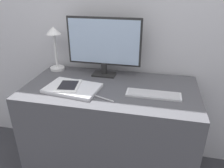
{
  "coord_description": "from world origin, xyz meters",
  "views": [
    {
      "loc": [
        0.29,
        -1.06,
        1.4
      ],
      "look_at": [
        0.03,
        0.15,
        0.82
      ],
      "focal_mm": 35.0,
      "sensor_mm": 36.0,
      "label": 1
    }
  ],
  "objects_px": {
    "monitor": "(104,44)",
    "keyboard": "(153,94)",
    "laptop": "(73,88)",
    "ereader": "(68,86)",
    "desk_lamp": "(55,42)",
    "pen": "(104,98)"
  },
  "relations": [
    {
      "from": "ereader",
      "to": "pen",
      "type": "height_order",
      "value": "ereader"
    },
    {
      "from": "pen",
      "to": "laptop",
      "type": "bearing_deg",
      "value": 161.0
    },
    {
      "from": "monitor",
      "to": "keyboard",
      "type": "bearing_deg",
      "value": -34.01
    },
    {
      "from": "laptop",
      "to": "desk_lamp",
      "type": "distance_m",
      "value": 0.46
    },
    {
      "from": "monitor",
      "to": "keyboard",
      "type": "xyz_separation_m",
      "value": [
        0.38,
        -0.26,
        -0.23
      ]
    },
    {
      "from": "keyboard",
      "to": "ereader",
      "type": "distance_m",
      "value": 0.55
    },
    {
      "from": "monitor",
      "to": "desk_lamp",
      "type": "bearing_deg",
      "value": 175.89
    },
    {
      "from": "keyboard",
      "to": "pen",
      "type": "bearing_deg",
      "value": -158.65
    },
    {
      "from": "ereader",
      "to": "pen",
      "type": "distance_m",
      "value": 0.27
    },
    {
      "from": "monitor",
      "to": "keyboard",
      "type": "height_order",
      "value": "monitor"
    },
    {
      "from": "monitor",
      "to": "ereader",
      "type": "xyz_separation_m",
      "value": [
        -0.17,
        -0.29,
        -0.21
      ]
    },
    {
      "from": "monitor",
      "to": "pen",
      "type": "bearing_deg",
      "value": -76.35
    },
    {
      "from": "laptop",
      "to": "ereader",
      "type": "xyz_separation_m",
      "value": [
        -0.03,
        -0.0,
        0.02
      ]
    },
    {
      "from": "laptop",
      "to": "pen",
      "type": "xyz_separation_m",
      "value": [
        0.23,
        -0.08,
        -0.01
      ]
    },
    {
      "from": "laptop",
      "to": "ereader",
      "type": "bearing_deg",
      "value": -178.53
    },
    {
      "from": "laptop",
      "to": "desk_lamp",
      "type": "relative_size",
      "value": 1.08
    },
    {
      "from": "keyboard",
      "to": "laptop",
      "type": "bearing_deg",
      "value": -176.18
    },
    {
      "from": "laptop",
      "to": "desk_lamp",
      "type": "xyz_separation_m",
      "value": [
        -0.26,
        0.32,
        0.21
      ]
    },
    {
      "from": "monitor",
      "to": "ereader",
      "type": "distance_m",
      "value": 0.4
    },
    {
      "from": "keyboard",
      "to": "pen",
      "type": "xyz_separation_m",
      "value": [
        -0.29,
        -0.11,
        -0.0
      ]
    },
    {
      "from": "laptop",
      "to": "ereader",
      "type": "distance_m",
      "value": 0.03
    },
    {
      "from": "ereader",
      "to": "pen",
      "type": "xyz_separation_m",
      "value": [
        0.26,
        -0.08,
        -0.02
      ]
    }
  ]
}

